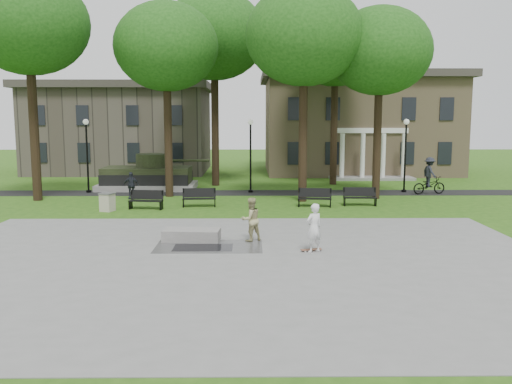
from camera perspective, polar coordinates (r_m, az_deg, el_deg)
ground at (r=23.06m, az=-1.80°, el=-4.23°), size 120.00×120.00×0.00m
plaza at (r=18.20m, az=-2.13°, el=-7.49°), size 22.00×16.00×0.02m
footpath at (r=34.88m, az=-1.39°, el=-0.09°), size 44.00×2.60×0.01m
building_right at (r=49.47m, az=10.57°, el=7.16°), size 17.00×12.00×8.60m
building_left at (r=50.39m, az=-13.86°, el=6.23°), size 15.00×10.00×7.20m
tree_0 at (r=34.32m, az=-22.85°, el=15.98°), size 6.80×6.80×12.97m
tree_1 at (r=33.67m, az=-9.43°, el=14.79°), size 6.20×6.20×11.63m
tree_2 at (r=31.51m, az=5.09°, el=16.02°), size 6.60×6.60×12.16m
tree_3 at (r=33.13m, az=12.91°, el=14.20°), size 6.00×6.00×11.19m
tree_4 at (r=39.02m, az=-4.42°, el=16.03°), size 7.20×7.20×13.50m
tree_5 at (r=39.80m, az=8.37°, el=14.76°), size 6.40×6.40×12.44m
lamp_left at (r=36.45m, az=-17.37°, el=4.30°), size 0.36×0.36×4.73m
lamp_mid at (r=34.90m, az=-0.58°, el=4.51°), size 0.36×0.36×4.73m
lamp_right at (r=36.31m, az=15.45°, el=4.36°), size 0.36×0.36×4.73m
tank_monument at (r=37.41m, az=-11.30°, el=1.61°), size 7.45×3.40×2.40m
puddle at (r=20.34m, az=-5.59°, el=-5.84°), size 2.20×1.20×0.00m
concrete_block at (r=21.48m, az=-6.78°, el=-4.51°), size 2.27×1.18×0.45m
skateboard at (r=19.81m, az=5.84°, el=-6.11°), size 0.80×0.40×0.07m
skateboarder at (r=19.48m, az=6.12°, el=-3.79°), size 0.77×0.69×1.77m
friend_watching at (r=21.15m, az=-0.55°, el=-2.89°), size 1.05×0.98×1.72m
pedestrian_walker at (r=33.08m, az=-13.02°, el=0.68°), size 0.96×0.41×1.62m
cyclist at (r=35.93m, az=17.78°, el=1.30°), size 2.29×1.36×2.35m
park_bench_0 at (r=29.28m, az=-11.50°, el=-0.75°), size 1.85×0.80×1.00m
park_bench_1 at (r=29.62m, az=-5.99°, el=-0.54°), size 1.83×0.65×1.00m
park_bench_2 at (r=29.64m, az=6.18°, el=-0.54°), size 1.84×0.76×1.00m
park_bench_3 at (r=30.38m, az=10.86°, el=-0.43°), size 1.82×0.59×1.00m
trash_bin at (r=29.06m, az=-15.38°, el=-1.02°), size 0.85×0.85×0.96m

